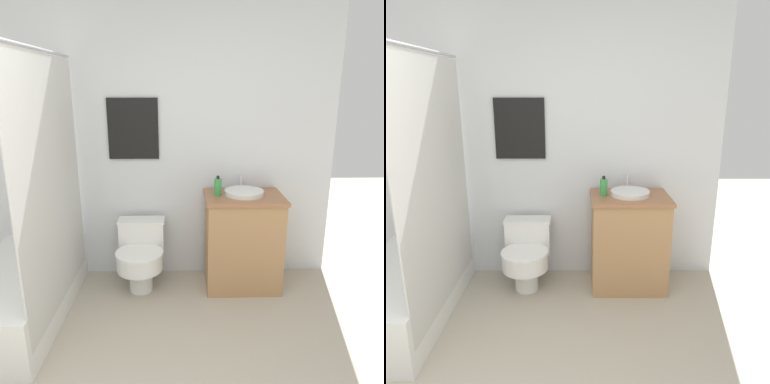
{
  "view_description": "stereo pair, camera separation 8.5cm",
  "coord_description": "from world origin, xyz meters",
  "views": [
    {
      "loc": [
        0.37,
        -1.01,
        1.75
      ],
      "look_at": [
        0.45,
        1.85,
        0.93
      ],
      "focal_mm": 35.0,
      "sensor_mm": 36.0,
      "label": 1
    },
    {
      "loc": [
        0.45,
        -1.01,
        1.75
      ],
      "look_at": [
        0.45,
        1.85,
        0.93
      ],
      "focal_mm": 35.0,
      "sensor_mm": 36.0,
      "label": 2
    }
  ],
  "objects": [
    {
      "name": "wall_back",
      "position": [
        -0.0,
        2.32,
        1.25
      ],
      "size": [
        3.47,
        0.07,
        2.5
      ],
      "color": "silver",
      "rests_on": "ground_plane"
    },
    {
      "name": "shower_area",
      "position": [
        -0.87,
        1.58,
        0.26
      ],
      "size": [
        0.69,
        1.43,
        1.98
      ],
      "color": "white",
      "rests_on": "ground_plane"
    },
    {
      "name": "toilet",
      "position": [
        -0.0,
        2.02,
        0.33
      ],
      "size": [
        0.42,
        0.54,
        0.59
      ],
      "color": "white",
      "rests_on": "ground_plane"
    },
    {
      "name": "vanity",
      "position": [
        0.9,
        2.03,
        0.42
      ],
      "size": [
        0.67,
        0.49,
        0.84
      ],
      "color": "#AD7F51",
      "rests_on": "ground_plane"
    },
    {
      "name": "sink",
      "position": [
        0.9,
        2.06,
        0.86
      ],
      "size": [
        0.33,
        0.37,
        0.13
      ],
      "color": "white",
      "rests_on": "vanity"
    },
    {
      "name": "soap_bottle",
      "position": [
        0.67,
        2.05,
        0.91
      ],
      "size": [
        0.06,
        0.06,
        0.17
      ],
      "color": "green",
      "rests_on": "vanity"
    }
  ]
}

